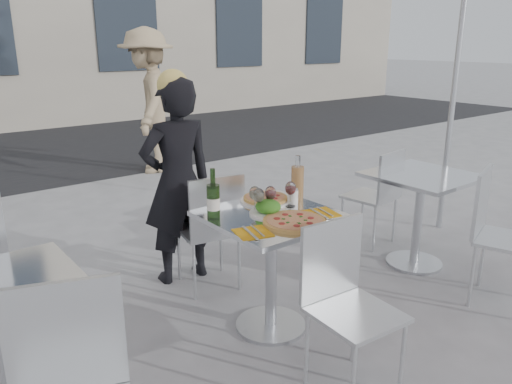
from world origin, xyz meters
TOP-DOWN VIEW (x-y plane):
  - ground at (0.00, 0.00)m, footprint 80.00×80.00m
  - street_asphalt at (0.00, 6.50)m, footprint 24.00×5.00m
  - main_table at (0.00, 0.00)m, footprint 0.72×0.72m
  - side_table_right at (1.50, 0.00)m, footprint 0.72×0.72m
  - chair_far at (-0.01, 0.63)m, footprint 0.47×0.48m
  - chair_near at (-0.04, -0.62)m, footprint 0.42×0.43m
  - side_chair_rfar at (1.58, 0.46)m, footprint 0.43×0.44m
  - side_chair_rnear at (1.41, -0.65)m, footprint 0.53×0.54m
  - woman_diner at (-0.09, 0.95)m, footprint 0.57×0.40m
  - pedestrian_b at (1.23, 4.05)m, footprint 1.20×1.42m
  - pizza_near at (0.00, -0.19)m, footprint 0.35×0.35m
  - pizza_far at (0.13, 0.22)m, footprint 0.32×0.32m
  - salad_plate at (-0.01, 0.02)m, footprint 0.22×0.22m
  - wine_bottle at (-0.31, 0.15)m, footprint 0.07×0.08m
  - carafe at (0.30, 0.11)m, footprint 0.08×0.08m
  - sugar_shaker at (0.23, 0.07)m, footprint 0.06×0.06m
  - wineglass_white_a at (-0.05, 0.10)m, footprint 0.07×0.07m
  - wineglass_white_b at (-0.06, 0.05)m, footprint 0.07×0.07m
  - wineglass_red_a at (0.02, 0.04)m, footprint 0.07×0.07m
  - wineglass_red_b at (0.19, 0.05)m, footprint 0.07×0.07m
  - napkin_left at (-0.27, -0.17)m, footprint 0.22×0.22m
  - napkin_right at (0.24, -0.17)m, footprint 0.22×0.22m

SIDE VIEW (x-z plane):
  - ground at x=0.00m, z-range 0.00..0.00m
  - street_asphalt at x=0.00m, z-range 0.00..0.00m
  - side_chair_rfar at x=1.58m, z-range 0.08..0.92m
  - chair_far at x=-0.01m, z-range 0.08..0.95m
  - chair_near at x=-0.04m, z-range 0.08..0.95m
  - main_table at x=0.00m, z-range 0.16..0.91m
  - side_table_right at x=1.50m, z-range 0.16..0.91m
  - side_chair_rnear at x=1.41m, z-range 0.08..1.00m
  - woman_diner at x=-0.09m, z-range 0.00..1.49m
  - napkin_left at x=-0.27m, z-range 0.75..0.76m
  - napkin_right at x=0.24m, z-range 0.75..0.76m
  - pizza_near at x=0.00m, z-range 0.75..0.77m
  - pizza_far at x=0.13m, z-range 0.75..0.78m
  - salad_plate at x=-0.01m, z-range 0.74..0.83m
  - sugar_shaker at x=0.23m, z-range 0.75..0.86m
  - wineglass_white_a at x=-0.05m, z-range 0.78..0.94m
  - wineglass_white_b at x=-0.06m, z-range 0.78..0.94m
  - wineglass_red_a at x=0.02m, z-range 0.78..0.94m
  - wineglass_red_b at x=0.19m, z-range 0.78..0.94m
  - wine_bottle at x=-0.31m, z-range 0.72..1.01m
  - carafe at x=0.30m, z-range 0.72..1.01m
  - pedestrian_b at x=1.23m, z-range 0.00..1.90m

